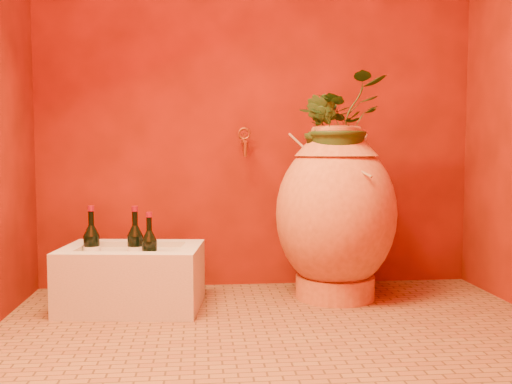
{
  "coord_description": "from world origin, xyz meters",
  "views": [
    {
      "loc": [
        -0.33,
        -2.28,
        0.79
      ],
      "look_at": [
        -0.07,
        0.35,
        0.59
      ],
      "focal_mm": 40.0,
      "sensor_mm": 36.0,
      "label": 1
    }
  ],
  "objects": [
    {
      "name": "floor",
      "position": [
        0.0,
        0.0,
        0.0
      ],
      "size": [
        2.5,
        2.5,
        0.0
      ],
      "primitive_type": "plane",
      "color": "brown",
      "rests_on": "ground"
    },
    {
      "name": "wall_back",
      "position": [
        0.0,
        1.0,
        1.25
      ],
      "size": [
        2.5,
        0.02,
        2.5
      ],
      "primitive_type": "cube",
      "color": "#541104",
      "rests_on": "ground"
    },
    {
      "name": "amphora",
      "position": [
        0.38,
        0.65,
        0.45
      ],
      "size": [
        0.71,
        0.71,
        0.91
      ],
      "rotation": [
        0.0,
        0.0,
        0.11
      ],
      "color": "#CD7439",
      "rests_on": "floor"
    },
    {
      "name": "stone_basin",
      "position": [
        -0.67,
        0.55,
        0.15
      ],
      "size": [
        0.72,
        0.53,
        0.31
      ],
      "rotation": [
        0.0,
        0.0,
        -0.12
      ],
      "color": "beige",
      "rests_on": "floor"
    },
    {
      "name": "wine_bottle_a",
      "position": [
        -0.87,
        0.59,
        0.29
      ],
      "size": [
        0.08,
        0.08,
        0.34
      ],
      "color": "black",
      "rests_on": "stone_basin"
    },
    {
      "name": "wine_bottle_b",
      "position": [
        -0.58,
        0.48,
        0.28
      ],
      "size": [
        0.08,
        0.08,
        0.31
      ],
      "color": "black",
      "rests_on": "stone_basin"
    },
    {
      "name": "wine_bottle_c",
      "position": [
        -0.66,
        0.58,
        0.29
      ],
      "size": [
        0.08,
        0.08,
        0.33
      ],
      "color": "black",
      "rests_on": "stone_basin"
    },
    {
      "name": "wall_tap",
      "position": [
        -0.08,
        0.92,
        0.84
      ],
      "size": [
        0.07,
        0.15,
        0.16
      ],
      "color": "#965F22",
      "rests_on": "wall_back"
    },
    {
      "name": "plant_main",
      "position": [
        0.39,
        0.63,
        0.92
      ],
      "size": [
        0.6,
        0.57,
        0.51
      ],
      "primitive_type": "imported",
      "rotation": [
        0.0,
        0.0,
        0.55
      ],
      "color": "#213E16",
      "rests_on": "amphora"
    },
    {
      "name": "plant_side",
      "position": [
        0.29,
        0.62,
        0.89
      ],
      "size": [
        0.23,
        0.24,
        0.35
      ],
      "primitive_type": "imported",
      "rotation": [
        0.0,
        0.0,
        -1.07
      ],
      "color": "#213E16",
      "rests_on": "amphora"
    }
  ]
}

